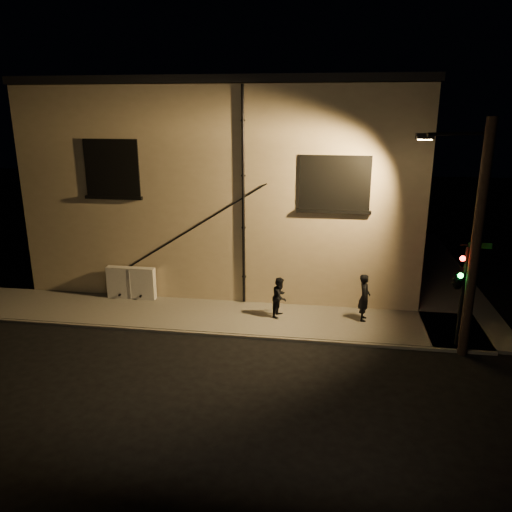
% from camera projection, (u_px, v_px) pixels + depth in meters
% --- Properties ---
extents(ground, '(90.00, 90.00, 0.00)m').
position_uv_depth(ground, '(281.00, 340.00, 17.11)').
color(ground, black).
extents(sidewalk, '(21.00, 16.00, 0.12)m').
position_uv_depth(sidewalk, '(320.00, 295.00, 21.07)').
color(sidewalk, '#64615A').
rests_on(sidewalk, ground).
extents(building, '(16.20, 12.23, 8.80)m').
position_uv_depth(building, '(241.00, 176.00, 24.81)').
color(building, '#C4AF8D').
rests_on(building, ground).
extents(utility_cabinet, '(2.00, 0.34, 1.32)m').
position_uv_depth(utility_cabinet, '(131.00, 283.00, 20.37)').
color(utility_cabinet, silver).
rests_on(utility_cabinet, sidewalk).
extents(pedestrian_a, '(0.45, 0.66, 1.76)m').
position_uv_depth(pedestrian_a, '(364.00, 297.00, 18.19)').
color(pedestrian_a, black).
rests_on(pedestrian_a, sidewalk).
extents(pedestrian_b, '(0.75, 0.86, 1.51)m').
position_uv_depth(pedestrian_b, '(280.00, 297.00, 18.57)').
color(pedestrian_b, black).
rests_on(pedestrian_b, sidewalk).
extents(traffic_signal, '(1.23, 2.05, 3.50)m').
position_uv_depth(traffic_signal, '(459.00, 278.00, 15.77)').
color(traffic_signal, black).
rests_on(traffic_signal, sidewalk).
extents(streetlamp_pole, '(2.03, 1.39, 7.41)m').
position_uv_depth(streetlamp_pole, '(473.00, 236.00, 15.09)').
color(streetlamp_pole, black).
rests_on(streetlamp_pole, ground).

